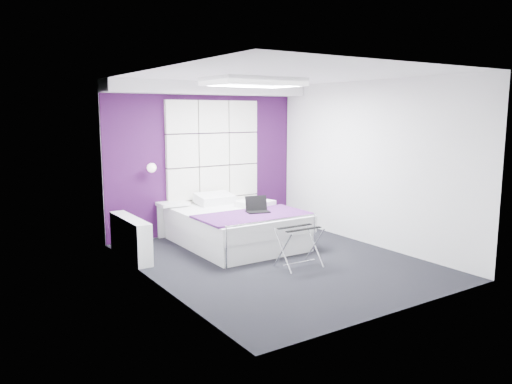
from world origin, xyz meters
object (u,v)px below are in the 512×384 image
(wall_lamp, at_px, (151,168))
(nightstand, at_px, (173,204))
(laptop, at_px, (256,208))
(luggage_rack, at_px, (299,247))
(radiator, at_px, (130,238))
(bed, at_px, (236,226))

(wall_lamp, height_order, nightstand, wall_lamp)
(wall_lamp, xyz_separation_m, laptop, (1.18, -1.32, -0.58))
(luggage_rack, bearing_deg, laptop, 89.65)
(wall_lamp, distance_m, laptop, 1.87)
(nightstand, bearing_deg, wall_lamp, 173.44)
(wall_lamp, xyz_separation_m, luggage_rack, (1.15, -2.44, -0.94))
(radiator, distance_m, luggage_rack, 2.45)
(radiator, height_order, luggage_rack, radiator)
(nightstand, distance_m, luggage_rack, 2.55)
(nightstand, relative_size, luggage_rack, 0.86)
(radiator, bearing_deg, nightstand, 36.09)
(bed, xyz_separation_m, nightstand, (-0.69, 0.90, 0.29))
(nightstand, height_order, luggage_rack, nightstand)
(radiator, distance_m, bed, 1.69)
(wall_lamp, distance_m, nightstand, 0.72)
(laptop, bearing_deg, wall_lamp, 147.35)
(wall_lamp, relative_size, nightstand, 0.31)
(wall_lamp, bearing_deg, laptop, -48.07)
(nightstand, bearing_deg, radiator, -143.91)
(radiator, relative_size, laptop, 3.47)
(wall_lamp, relative_size, luggage_rack, 0.27)
(luggage_rack, bearing_deg, radiator, 138.27)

